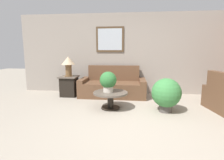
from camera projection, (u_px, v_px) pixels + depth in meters
The scene contains 8 objects.
ground_plane at pixel (136, 128), 3.21m from camera, with size 20.00×20.00×0.00m, color gray.
wall_back at pixel (134, 54), 5.72m from camera, with size 7.66×0.09×2.60m.
couch_main at pixel (113, 87), 5.45m from camera, with size 2.01×0.89×0.93m.
coffee_table at pixel (110, 97), 4.25m from camera, with size 0.84×0.84×0.41m.
side_table at pixel (69, 86), 5.45m from camera, with size 0.55×0.55×0.62m.
table_lamp at pixel (68, 63), 5.34m from camera, with size 0.42×0.42×0.61m.
potted_plant_on_table at pixel (108, 81), 4.20m from camera, with size 0.41×0.41×0.50m.
potted_plant_floor at pixel (166, 94), 4.00m from camera, with size 0.67×0.67×0.78m.
Camera 1 is at (-0.11, -3.05, 1.40)m, focal length 28.00 mm.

